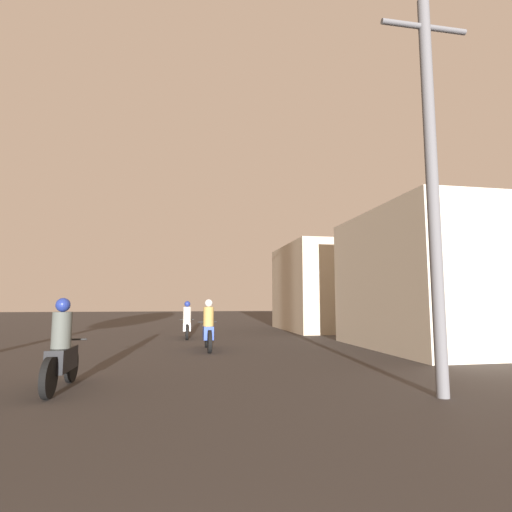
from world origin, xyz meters
name	(u,v)px	position (x,y,z in m)	size (l,w,h in m)	color
motorcycle_black	(62,353)	(-1.62, 7.96, 0.62)	(0.60, 1.94, 1.57)	black
motorcycle_blue	(208,330)	(1.21, 13.08, 0.63)	(0.60, 2.14, 1.57)	black
motorcycle_white	(187,323)	(0.60, 17.23, 0.60)	(0.60, 2.08, 1.51)	black
building_right_near	(432,280)	(8.37, 12.16, 2.19)	(4.30, 6.01, 4.38)	beige
building_right_far	(324,288)	(7.77, 20.63, 2.21)	(4.25, 6.21, 4.42)	beige
utility_pole_near	(432,178)	(4.48, 6.30, 3.55)	(1.60, 0.20, 6.78)	slate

